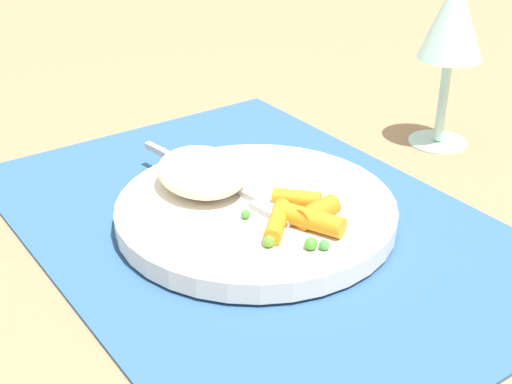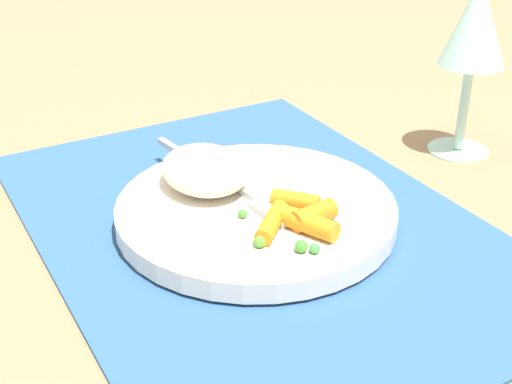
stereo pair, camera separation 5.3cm
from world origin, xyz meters
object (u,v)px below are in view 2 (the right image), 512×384
(carrot_portion, at_px, (298,216))
(wine_glass, at_px, (475,30))
(fork, at_px, (234,186))
(plate, at_px, (256,211))
(rice_mound, at_px, (205,170))

(carrot_portion, relative_size, wine_glass, 0.46)
(fork, height_order, wine_glass, wine_glass)
(wine_glass, bearing_deg, fork, -90.24)
(carrot_portion, bearing_deg, plate, -166.85)
(wine_glass, bearing_deg, plate, -83.43)
(carrot_portion, relative_size, fork, 0.40)
(rice_mound, xyz_separation_m, carrot_portion, (0.10, 0.04, -0.01))
(plate, relative_size, fork, 1.18)
(plate, distance_m, rice_mound, 0.06)
(rice_mound, bearing_deg, plate, 27.60)
(fork, bearing_deg, rice_mound, -128.85)
(rice_mound, bearing_deg, fork, 51.15)
(rice_mound, distance_m, carrot_portion, 0.10)
(carrot_portion, xyz_separation_m, wine_glass, (-0.08, 0.25, 0.10))
(rice_mound, relative_size, fork, 0.44)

